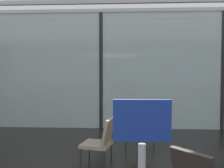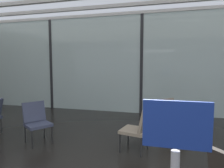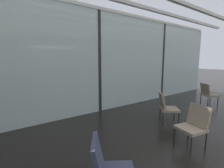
{
  "view_description": "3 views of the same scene",
  "coord_description": "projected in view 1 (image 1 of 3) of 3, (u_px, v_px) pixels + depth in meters",
  "views": [
    {
      "loc": [
        0.74,
        -2.29,
        1.64
      ],
      "look_at": [
        0.24,
        6.7,
        1.25
      ],
      "focal_mm": 40.8,
      "sensor_mm": 36.0,
      "label": 1
    },
    {
      "loc": [
        0.78,
        -1.71,
        1.67
      ],
      "look_at": [
        -1.64,
        7.39,
        0.79
      ],
      "focal_mm": 31.83,
      "sensor_mm": 36.0,
      "label": 2
    },
    {
      "loc": [
        -2.92,
        0.51,
        1.81
      ],
      "look_at": [
        -0.96,
        3.16,
        1.3
      ],
      "focal_mm": 25.68,
      "sensor_mm": 36.0,
      "label": 3
    }
  ],
  "objects": [
    {
      "name": "lounge_chair_1",
      "position": [
        101.0,
        139.0,
        4.38
      ],
      "size": [
        0.61,
        0.58,
        0.87
      ],
      "rotation": [
        0.0,
        0.0,
        4.5
      ],
      "color": "#7F705B",
      "rests_on": "ground"
    },
    {
      "name": "parked_airplane",
      "position": [
        113.0,
        66.0,
        12.99
      ],
      "size": [
        12.58,
        3.96,
        3.96
      ],
      "color": "silver",
      "rests_on": "ground"
    },
    {
      "name": "glass_curtain_wall",
      "position": [
        101.0,
        71.0,
        7.51
      ],
      "size": [
        14.0,
        0.08,
        3.4
      ],
      "primitive_type": "cube",
      "color": "#A3B7B2",
      "rests_on": "ground"
    },
    {
      "name": "window_mullion_2",
      "position": [
        222.0,
        71.0,
        7.31
      ],
      "size": [
        0.1,
        0.12,
        3.4
      ],
      "primitive_type": "cube",
      "color": "black",
      "rests_on": "ground"
    },
    {
      "name": "lounge_chair_3",
      "position": [
        136.0,
        126.0,
        5.45
      ],
      "size": [
        0.71,
        0.71,
        0.87
      ],
      "rotation": [
        0.0,
        0.0,
        0.85
      ],
      "color": "#7F705B",
      "rests_on": "ground"
    },
    {
      "name": "window_mullion_1",
      "position": [
        101.0,
        71.0,
        7.51
      ],
      "size": [
        0.1,
        0.12,
        3.4
      ],
      "primitive_type": "cube",
      "color": "black",
      "rests_on": "ground"
    }
  ]
}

